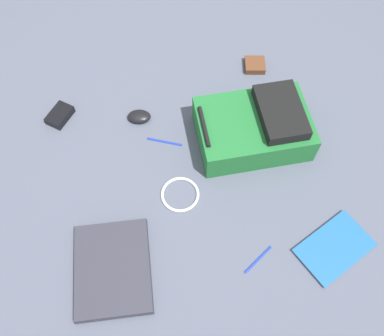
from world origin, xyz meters
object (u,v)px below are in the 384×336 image
(laptop, at_px, (113,268))
(pen_blue, at_px, (164,141))
(book_blue, at_px, (334,248))
(backpack, at_px, (256,127))
(power_brick, at_px, (60,115))
(cable_coil, at_px, (180,194))
(computer_mouse, at_px, (139,117))
(pen_black, at_px, (258,259))
(earbud_pouch, at_px, (255,65))

(laptop, height_order, pen_blue, laptop)
(book_blue, relative_size, pen_blue, 2.08)
(backpack, distance_m, power_brick, 0.82)
(cable_coil, height_order, power_brick, power_brick)
(computer_mouse, height_order, pen_blue, computer_mouse)
(power_brick, xyz_separation_m, pen_blue, (-0.25, -0.39, -0.01))
(backpack, bearing_deg, pen_blue, 75.68)
(book_blue, bearing_deg, backpack, 11.10)
(laptop, distance_m, pen_black, 0.52)
(backpack, relative_size, computer_mouse, 4.84)
(power_brick, bearing_deg, earbud_pouch, -89.34)
(power_brick, xyz_separation_m, earbud_pouch, (0.01, -0.89, -0.00))
(computer_mouse, distance_m, cable_coil, 0.40)
(cable_coil, relative_size, pen_blue, 1.02)
(cable_coil, height_order, earbud_pouch, earbud_pouch)
(power_brick, distance_m, pen_blue, 0.46)
(book_blue, relative_size, pen_black, 2.20)
(book_blue, height_order, cable_coil, book_blue)
(power_brick, bearing_deg, cable_coil, -142.85)
(backpack, distance_m, earbud_pouch, 0.39)
(pen_blue, bearing_deg, cable_coil, 178.09)
(computer_mouse, bearing_deg, pen_black, -141.03)
(cable_coil, bearing_deg, power_brick, 37.15)
(laptop, distance_m, earbud_pouch, 1.09)
(backpack, bearing_deg, cable_coil, 113.47)
(earbud_pouch, bearing_deg, pen_blue, 117.50)
(pen_blue, bearing_deg, computer_mouse, 25.92)
(computer_mouse, bearing_deg, power_brick, 90.80)
(backpack, distance_m, computer_mouse, 0.49)
(book_blue, height_order, earbud_pouch, earbud_pouch)
(computer_mouse, distance_m, pen_black, 0.77)
(backpack, distance_m, pen_blue, 0.38)
(pen_black, bearing_deg, book_blue, -99.07)
(pen_blue, bearing_deg, earbud_pouch, -62.50)
(laptop, height_order, earbud_pouch, laptop)
(backpack, height_order, computer_mouse, backpack)
(computer_mouse, height_order, pen_black, computer_mouse)
(backpack, bearing_deg, laptop, 118.35)
(laptop, height_order, computer_mouse, computer_mouse)
(laptop, bearing_deg, cable_coil, -56.43)
(cable_coil, xyz_separation_m, pen_black, (-0.33, -0.19, -0.00))
(backpack, distance_m, pen_black, 0.52)
(laptop, relative_size, pen_blue, 2.61)
(cable_coil, bearing_deg, laptop, 123.57)
(computer_mouse, relative_size, pen_black, 0.71)
(backpack, distance_m, cable_coil, 0.41)
(book_blue, bearing_deg, pen_black, 80.93)
(power_brick, bearing_deg, computer_mouse, -108.87)
(laptop, xyz_separation_m, pen_blue, (0.46, -0.32, -0.01))
(pen_black, bearing_deg, pen_blue, 17.57)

